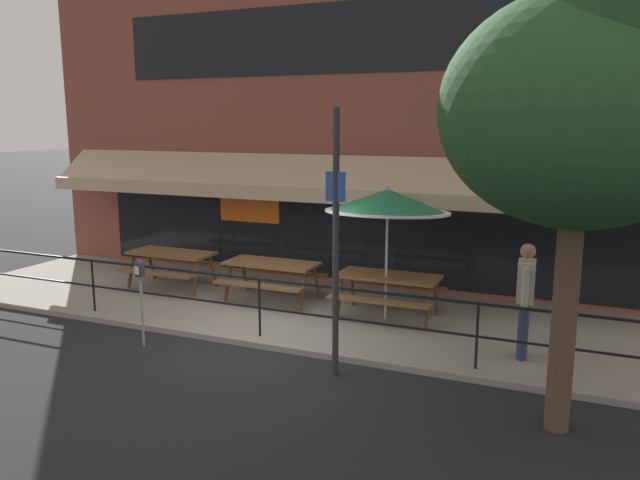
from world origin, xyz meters
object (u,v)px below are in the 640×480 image
(pedestrian_walking, at_px, (525,295))
(street_sign_pole, at_px, (336,242))
(picnic_table_right, at_px, (388,284))
(picnic_table_centre, at_px, (272,270))
(picnic_table_left, at_px, (172,259))
(street_tree_curbside, at_px, (590,95))
(parking_meter_near, at_px, (140,276))
(patio_umbrella_right, at_px, (388,202))

(pedestrian_walking, bearing_deg, street_sign_pole, -148.56)
(picnic_table_right, bearing_deg, picnic_table_centre, 177.63)
(picnic_table_right, bearing_deg, picnic_table_left, 178.42)
(picnic_table_centre, distance_m, street_tree_curbside, 7.01)
(picnic_table_centre, height_order, parking_meter_near, parking_meter_near)
(picnic_table_left, height_order, picnic_table_right, same)
(street_sign_pole, bearing_deg, parking_meter_near, -177.19)
(pedestrian_walking, relative_size, street_sign_pole, 0.46)
(street_tree_curbside, bearing_deg, picnic_table_left, 157.72)
(picnic_table_left, bearing_deg, pedestrian_walking, -9.83)
(picnic_table_left, height_order, parking_meter_near, parking_meter_near)
(patio_umbrella_right, bearing_deg, picnic_table_left, 176.78)
(picnic_table_right, relative_size, patio_umbrella_right, 0.76)
(parking_meter_near, distance_m, street_sign_pole, 3.32)
(picnic_table_left, xyz_separation_m, picnic_table_right, (4.74, -0.13, 0.00))
(pedestrian_walking, bearing_deg, picnic_table_left, 170.17)
(picnic_table_centre, bearing_deg, street_tree_curbside, -30.21)
(picnic_table_centre, xyz_separation_m, pedestrian_walking, (4.77, -1.20, 0.35))
(street_tree_curbside, bearing_deg, parking_meter_near, 176.83)
(picnic_table_left, relative_size, street_tree_curbside, 0.33)
(picnic_table_centre, xyz_separation_m, patio_umbrella_right, (2.37, -0.23, 1.47))
(picnic_table_left, xyz_separation_m, parking_meter_near, (1.53, -2.85, 0.44))
(pedestrian_walking, bearing_deg, street_tree_curbside, -71.23)
(picnic_table_right, relative_size, pedestrian_walking, 1.05)
(street_tree_curbside, bearing_deg, street_sign_pole, 170.58)
(picnic_table_left, xyz_separation_m, street_tree_curbside, (7.81, -3.20, 3.09))
(picnic_table_left, height_order, patio_umbrella_right, patio_umbrella_right)
(street_sign_pole, bearing_deg, patio_umbrella_right, 90.48)
(picnic_table_right, distance_m, pedestrian_walking, 2.67)
(picnic_table_left, bearing_deg, picnic_table_right, -1.58)
(parking_meter_near, bearing_deg, patio_umbrella_right, 38.86)
(picnic_table_centre, relative_size, patio_umbrella_right, 0.76)
(picnic_table_centre, xyz_separation_m, street_sign_pole, (2.39, -2.66, 1.21))
(picnic_table_left, relative_size, parking_meter_near, 1.27)
(picnic_table_left, distance_m, picnic_table_centre, 2.37)
(picnic_table_left, distance_m, street_sign_pole, 5.60)
(picnic_table_right, xyz_separation_m, street_tree_curbside, (3.07, -3.07, 3.09))
(picnic_table_centre, bearing_deg, parking_meter_near, -106.55)
(picnic_table_left, distance_m, parking_meter_near, 3.27)
(street_sign_pole, xyz_separation_m, street_tree_curbside, (3.05, -0.51, 1.89))
(pedestrian_walking, height_order, street_sign_pole, street_sign_pole)
(patio_umbrella_right, height_order, parking_meter_near, patio_umbrella_right)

